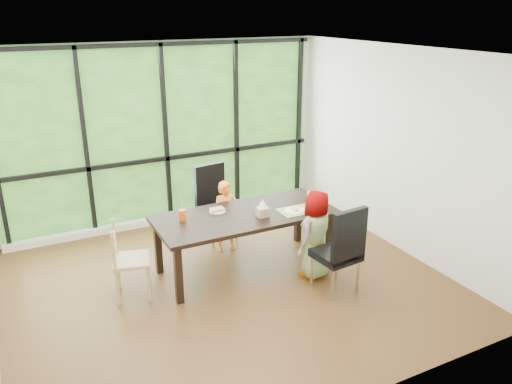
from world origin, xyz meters
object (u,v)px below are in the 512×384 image
chair_interior_leather (336,249)px  plate_near (295,211)px  white_mug (310,195)px  child_toddler (226,216)px  child_older (314,235)px  chair_end_beech (132,260)px  green_cup (321,204)px  tissue_box (263,212)px  dining_table (245,241)px  chair_window_leather (217,204)px  plate_far (217,211)px  orange_cup (182,215)px

chair_interior_leather → plate_near: chair_interior_leather is taller
plate_near → white_mug: white_mug is taller
child_toddler → child_older: (0.66, -1.13, 0.06)m
chair_end_beech → green_cup: bearing=-82.0°
chair_end_beech → child_toddler: bearing=-53.4°
plate_near → white_mug: bearing=34.5°
tissue_box → dining_table: bearing=131.9°
chair_interior_leather → white_mug: chair_interior_leather is taller
chair_end_beech → tissue_box: size_ratio=6.81×
chair_window_leather → plate_far: bearing=-120.1°
dining_table → child_toddler: (0.00, 0.59, 0.12)m
chair_interior_leather → orange_cup: bearing=-43.1°
plate_far → tissue_box: tissue_box is taller
orange_cup → green_cup: bearing=-14.0°
chair_window_leather → child_toddler: size_ratio=1.10×
plate_far → chair_end_beech: bearing=-169.6°
green_cup → tissue_box: size_ratio=0.82×
child_toddler → tissue_box: child_toddler is taller
child_toddler → orange_cup: bearing=-144.0°
orange_cup → white_mug: size_ratio=1.44×
chair_interior_leather → plate_near: size_ratio=4.26×
dining_table → tissue_box: (0.15, -0.17, 0.43)m
child_older → chair_end_beech: bearing=-38.6°
chair_window_leather → child_older: size_ratio=0.97×
white_mug → dining_table: bearing=-175.8°
tissue_box → child_older: bearing=-36.8°
chair_end_beech → plate_near: chair_end_beech is taller
chair_interior_leather → green_cup: size_ratio=9.92×
chair_window_leather → tissue_box: size_ratio=8.17×
chair_end_beech → green_cup: (2.37, -0.26, 0.35)m
child_toddler → green_cup: child_toddler is taller
child_older → white_mug: 0.75m
white_mug → chair_interior_leather: bearing=-106.0°
plate_near → dining_table: bearing=160.1°
green_cup → tissue_box: (-0.79, 0.09, 0.00)m
child_toddler → plate_near: size_ratio=3.87×
chair_interior_leather → green_cup: chair_interior_leather is taller
chair_interior_leather → tissue_box: (-0.54, 0.78, 0.27)m
child_toddler → green_cup: 1.31m
child_toddler → child_older: size_ratio=0.89×
plate_near → orange_cup: bearing=164.5°
orange_cup → green_cup: size_ratio=1.18×
dining_table → chair_window_leather: size_ratio=2.06×
chair_end_beech → plate_near: size_ratio=3.55×
chair_end_beech → child_toddler: (1.43, 0.59, 0.04)m
chair_interior_leather → child_older: 0.41m
chair_window_leather → plate_far: size_ratio=5.23×
chair_end_beech → white_mug: 2.45m
child_toddler → orange_cup: (-0.75, -0.43, 0.32)m
dining_table → chair_end_beech: 1.43m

